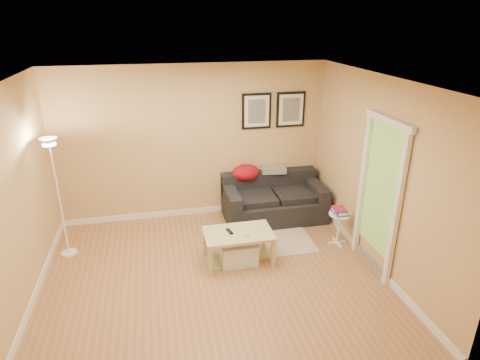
{
  "coord_description": "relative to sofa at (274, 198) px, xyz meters",
  "views": [
    {
      "loc": [
        -0.62,
        -4.48,
        3.28
      ],
      "look_at": [
        0.55,
        0.85,
        1.05
      ],
      "focal_mm": 30.16,
      "sensor_mm": 36.0,
      "label": 1
    }
  ],
  "objects": [
    {
      "name": "remote_control",
      "position": [
        -1.0,
        -1.16,
        0.11
      ],
      "size": [
        0.08,
        0.17,
        0.02
      ],
      "primitive_type": "cube",
      "rotation": [
        0.0,
        0.0,
        0.22
      ],
      "color": "black",
      "rests_on": "coffee_table"
    },
    {
      "name": "floor_lamp",
      "position": [
        -3.3,
        -0.45,
        0.47
      ],
      "size": [
        0.23,
        0.23,
        1.79
      ],
      "primitive_type": null,
      "color": "white",
      "rests_on": "ground"
    },
    {
      "name": "coffee_table",
      "position": [
        -0.89,
        -1.19,
        -0.14
      ],
      "size": [
        0.99,
        0.65,
        0.48
      ],
      "primitive_type": null,
      "rotation": [
        0.0,
        0.0,
        0.07
      ],
      "color": "#CFB97E",
      "rests_on": "ground"
    },
    {
      "name": "sofa",
      "position": [
        0.0,
        0.0,
        0.0
      ],
      "size": [
        1.7,
        0.9,
        0.75
      ],
      "primitive_type": null,
      "color": "black",
      "rests_on": "ground"
    },
    {
      "name": "ceiling",
      "position": [
        -1.3,
        -1.53,
        2.23
      ],
      "size": [
        4.5,
        4.5,
        0.0
      ],
      "primitive_type": "plane",
      "rotation": [
        3.14,
        0.0,
        0.0
      ],
      "color": "white",
      "rests_on": "wall_back"
    },
    {
      "name": "floor",
      "position": [
        -1.3,
        -1.53,
        -0.38
      ],
      "size": [
        4.5,
        4.5,
        0.0
      ],
      "primitive_type": "plane",
      "color": "#A86E48",
      "rests_on": "ground"
    },
    {
      "name": "area_rug",
      "position": [
        -0.26,
        -0.8,
        -0.37
      ],
      "size": [
        1.25,
        0.85,
        0.01
      ],
      "primitive_type": "cube",
      "color": "#BBAD94",
      "rests_on": "ground"
    },
    {
      "name": "baseboard_left",
      "position": [
        -3.54,
        -1.53,
        -0.33
      ],
      "size": [
        0.02,
        4.0,
        0.1
      ],
      "primitive_type": "cube",
      "color": "white",
      "rests_on": "ground"
    },
    {
      "name": "wall_right",
      "position": [
        0.95,
        -1.53,
        0.92
      ],
      "size": [
        0.0,
        4.0,
        4.0
      ],
      "primitive_type": "plane",
      "rotation": [
        1.57,
        0.0,
        -1.57
      ],
      "color": "tan",
      "rests_on": "ground"
    },
    {
      "name": "red_throw",
      "position": [
        -0.43,
        0.3,
        0.4
      ],
      "size": [
        0.48,
        0.36,
        0.28
      ],
      "primitive_type": null,
      "color": "maroon",
      "rests_on": "sofa"
    },
    {
      "name": "doorway",
      "position": [
        0.9,
        -1.68,
        0.65
      ],
      "size": [
        0.12,
        1.01,
        2.13
      ],
      "primitive_type": null,
      "color": "white",
      "rests_on": "ground"
    },
    {
      "name": "plaid_throw",
      "position": [
        0.08,
        0.32,
        0.41
      ],
      "size": [
        0.45,
        0.32,
        0.1
      ],
      "primitive_type": null,
      "rotation": [
        0.0,
        0.0,
        -0.14
      ],
      "color": "tan",
      "rests_on": "sofa"
    },
    {
      "name": "framed_print_right",
      "position": [
        0.38,
        0.45,
        1.43
      ],
      "size": [
        0.5,
        0.04,
        0.6
      ],
      "primitive_type": null,
      "color": "black",
      "rests_on": "wall_back"
    },
    {
      "name": "framed_print_left",
      "position": [
        -0.22,
        0.45,
        1.43
      ],
      "size": [
        0.5,
        0.04,
        0.6
      ],
      "primitive_type": null,
      "color": "black",
      "rests_on": "wall_back"
    },
    {
      "name": "side_table",
      "position": [
        0.72,
        -1.03,
        -0.12
      ],
      "size": [
        0.33,
        0.33,
        0.51
      ],
      "primitive_type": null,
      "color": "white",
      "rests_on": "ground"
    },
    {
      "name": "wall_front",
      "position": [
        -1.3,
        -3.53,
        0.92
      ],
      "size": [
        4.5,
        0.0,
        4.5
      ],
      "primitive_type": "plane",
      "rotation": [
        -1.57,
        0.0,
        0.0
      ],
      "color": "tan",
      "rests_on": "ground"
    },
    {
      "name": "wall_left",
      "position": [
        -3.55,
        -1.53,
        0.92
      ],
      "size": [
        0.0,
        4.0,
        4.0
      ],
      "primitive_type": "plane",
      "rotation": [
        1.57,
        0.0,
        1.57
      ],
      "color": "tan",
      "rests_on": "ground"
    },
    {
      "name": "baseboard_right",
      "position": [
        0.94,
        -1.53,
        -0.33
      ],
      "size": [
        0.02,
        4.0,
        0.1
      ],
      "primitive_type": "cube",
      "color": "white",
      "rests_on": "ground"
    },
    {
      "name": "storage_bin",
      "position": [
        -0.89,
        -1.21,
        -0.21
      ],
      "size": [
        0.53,
        0.39,
        0.32
      ],
      "primitive_type": null,
      "color": "white",
      "rests_on": "ground"
    },
    {
      "name": "baseboard_back",
      "position": [
        -1.3,
        0.46,
        -0.33
      ],
      "size": [
        4.5,
        0.02,
        0.1
      ],
      "primitive_type": "cube",
      "color": "white",
      "rests_on": "ground"
    },
    {
      "name": "green_runner",
      "position": [
        -0.99,
        -1.1,
        -0.37
      ],
      "size": [
        0.7,
        0.5,
        0.01
      ],
      "primitive_type": "cube",
      "color": "#668C4C",
      "rests_on": "ground"
    },
    {
      "name": "wall_back",
      "position": [
        -1.3,
        0.47,
        0.92
      ],
      "size": [
        4.5,
        0.0,
        4.5
      ],
      "primitive_type": "plane",
      "rotation": [
        1.57,
        0.0,
        0.0
      ],
      "color": "tan",
      "rests_on": "ground"
    },
    {
      "name": "book_stack",
      "position": [
        0.73,
        -1.01,
        0.18
      ],
      "size": [
        0.24,
        0.3,
        0.08
      ],
      "primitive_type": null,
      "rotation": [
        0.0,
        0.0,
        -0.18
      ],
      "color": "#325198",
      "rests_on": "side_table"
    },
    {
      "name": "tape_roll",
      "position": [
        -0.79,
        -1.32,
        0.12
      ],
      "size": [
        0.07,
        0.07,
        0.03
      ],
      "primitive_type": "cylinder",
      "color": "yellow",
      "rests_on": "coffee_table"
    }
  ]
}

